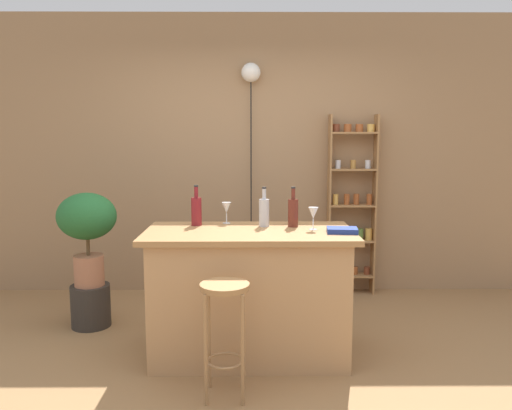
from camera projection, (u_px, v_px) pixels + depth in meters
ground at (249, 373)px, 3.50m from camera, size 12.00×12.00×0.00m
back_wall at (250, 156)px, 5.24m from camera, size 6.40×0.10×2.80m
kitchen_counter at (249, 293)px, 3.73m from camera, size 1.49×0.76×0.93m
bar_stool at (225, 315)px, 3.12m from camera, size 0.30×0.30×0.72m
spice_shelf at (352, 205)px, 5.16m from camera, size 0.48×0.17×1.81m
plant_stool at (91, 306)px, 4.34m from camera, size 0.33×0.33×0.36m
potted_plant at (87, 225)px, 4.24m from camera, size 0.49×0.44×0.78m
bottle_wine_red at (196, 210)px, 3.86m from camera, size 0.08×0.08×0.30m
bottle_soda_blue at (293, 212)px, 3.80m from camera, size 0.08×0.08×0.30m
bottle_sauce_amber at (264, 212)px, 3.82m from camera, size 0.08×0.08×0.30m
wine_glass_left at (313, 214)px, 3.68m from camera, size 0.07×0.07×0.16m
wine_glass_center at (226, 208)px, 3.95m from camera, size 0.07×0.07×0.16m
cookbook at (342, 230)px, 3.58m from camera, size 0.22×0.17×0.03m
pendant_globe_light at (251, 78)px, 5.03m from camera, size 0.19×0.19×2.31m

